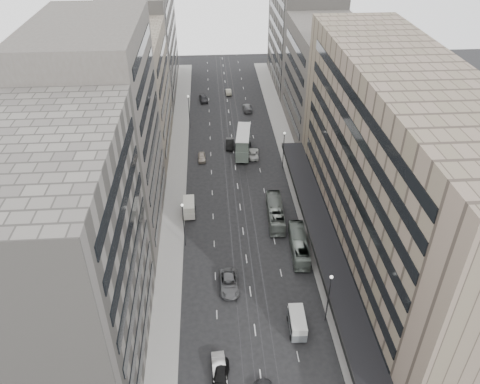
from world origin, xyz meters
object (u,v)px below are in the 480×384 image
object	(u,v)px
bus_far	(275,212)
double_decker	(243,142)
sedan_0	(221,375)
sedan_1	(219,368)
bus_near	(299,245)
panel_van	(189,207)
vw_microbus	(297,322)
sedan_2	(229,283)

from	to	relation	value
bus_far	double_decker	bearing A→B (deg)	-78.20
sedan_0	sedan_1	world-z (taller)	sedan_0
bus_near	sedan_0	distance (m)	25.88
double_decker	panel_van	distance (m)	23.99
vw_microbus	sedan_1	bearing A→B (deg)	-149.41
bus_near	sedan_2	xyz separation A→B (m)	(-11.55, -7.04, -0.61)
vw_microbus	sedan_2	size ratio (longest dim) A/B	0.81
double_decker	sedan_1	world-z (taller)	double_decker
bus_far	sedan_0	distance (m)	32.75
vw_microbus	sedan_1	size ratio (longest dim) A/B	1.04
sedan_1	vw_microbus	bearing A→B (deg)	25.47
vw_microbus	sedan_1	xyz separation A→B (m)	(-10.52, -5.75, -0.67)
bus_far	double_decker	xyz separation A→B (m)	(-3.84, 23.74, 1.35)
bus_far	vw_microbus	size ratio (longest dim) A/B	2.24
bus_far	sedan_2	bearing A→B (deg)	63.16
panel_van	sedan_2	world-z (taller)	panel_van
bus_near	double_decker	world-z (taller)	double_decker
bus_far	double_decker	world-z (taller)	double_decker
sedan_0	sedan_2	distance (m)	15.24
vw_microbus	sedan_2	bearing A→B (deg)	137.53
bus_near	panel_van	distance (m)	21.03
bus_near	bus_far	world-z (taller)	bus_far
sedan_0	panel_van	bearing A→B (deg)	104.27
vw_microbus	bus_far	bearing A→B (deg)	91.13
bus_far	sedan_2	size ratio (longest dim) A/B	1.82
sedan_0	vw_microbus	bearing A→B (deg)	39.81
vw_microbus	panel_van	world-z (taller)	panel_van
bus_far	vw_microbus	distance (m)	24.21
bus_far	panel_van	size ratio (longest dim) A/B	2.43
sedan_0	sedan_2	world-z (taller)	sedan_2
bus_near	panel_van	xyz separation A→B (m)	(-17.70, 11.35, 0.09)
sedan_1	panel_van	bearing A→B (deg)	94.20
panel_van	sedan_1	size ratio (longest dim) A/B	0.97
panel_van	bus_far	bearing A→B (deg)	-11.36
double_decker	sedan_0	xyz separation A→B (m)	(-6.87, -54.67, -2.06)
vw_microbus	panel_van	bearing A→B (deg)	120.74
double_decker	panel_van	size ratio (longest dim) A/B	2.23
sedan_2	double_decker	bearing A→B (deg)	81.45
bus_near	bus_far	bearing A→B (deg)	-69.90
double_decker	vw_microbus	xyz separation A→B (m)	(3.50, -47.94, -1.43)
bus_far	double_decker	distance (m)	24.08
double_decker	sedan_2	world-z (taller)	double_decker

